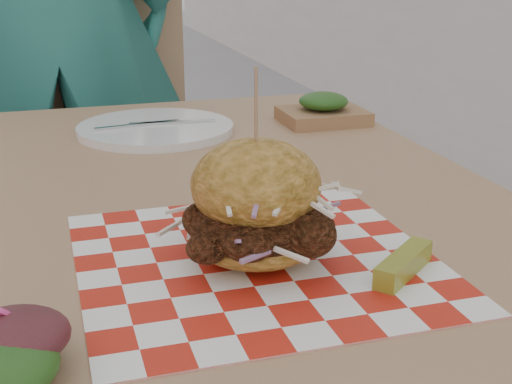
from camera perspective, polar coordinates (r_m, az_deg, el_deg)
patio_table at (r=0.95m, az=-4.33°, el=-5.00°), size 0.80×1.20×0.75m
patio_chair at (r=1.92m, az=-11.69°, el=3.46°), size 0.52×0.53×0.95m
paper_liner at (r=0.74m, az=0.00°, el=-5.43°), size 0.36×0.36×0.00m
sandwich at (r=0.72m, az=0.00°, el=-1.36°), size 0.17×0.17×0.20m
pickle_spear at (r=0.71m, az=11.72°, el=-5.68°), size 0.09×0.08×0.02m
place_setting at (r=1.25m, az=-8.04°, el=5.04°), size 0.27×0.27×0.02m
kraft_tray at (r=1.31m, az=5.40°, el=6.51°), size 0.15×0.12×0.06m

